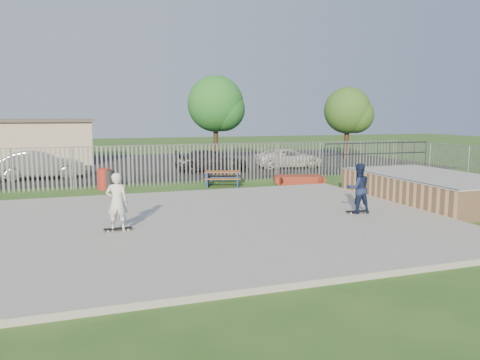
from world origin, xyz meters
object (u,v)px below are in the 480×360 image
object	(u,v)px
trash_bin_red	(104,179)
tree_mid	(216,104)
funbox	(299,180)
car_white	(289,158)
car_dark	(211,161)
tree_right	(347,111)
skater_white	(117,202)
picnic_table	(223,178)
trash_bin_grey	(108,180)
car_silver	(40,165)
skater_navy	(358,188)

from	to	relation	value
trash_bin_red	tree_mid	bearing A→B (deg)	51.86
funbox	car_white	xyz separation A→B (m)	(2.57, 6.74, 0.43)
car_white	tree_mid	xyz separation A→B (m)	(-3.47, 5.50, 3.65)
car_dark	tree_right	bearing A→B (deg)	-58.05
car_dark	car_white	xyz separation A→B (m)	(5.41, 0.29, -0.04)
skater_white	car_white	bearing A→B (deg)	-119.78
car_white	tree_mid	bearing A→B (deg)	40.20
picnic_table	trash_bin_grey	bearing A→B (deg)	-168.82
picnic_table	car_white	bearing A→B (deg)	62.36
picnic_table	trash_bin_red	world-z (taller)	trash_bin_red
picnic_table	trash_bin_grey	world-z (taller)	trash_bin_grey
funbox	car_silver	world-z (taller)	car_silver
tree_right	trash_bin_grey	bearing A→B (deg)	-151.79
car_silver	car_dark	xyz separation A→B (m)	(9.78, 0.30, -0.11)
car_dark	tree_mid	bearing A→B (deg)	-8.35
funbox	trash_bin_grey	size ratio (longest dim) A/B	2.56
skater_navy	skater_white	bearing A→B (deg)	6.48
car_white	tree_right	world-z (taller)	tree_right
tree_right	skater_white	size ratio (longest dim) A/B	3.36
funbox	trash_bin_grey	xyz separation A→B (m)	(-9.32, 1.24, 0.25)
trash_bin_grey	tree_mid	world-z (taller)	tree_mid
trash_bin_grey	skater_white	xyz separation A→B (m)	(-0.25, -8.98, 0.54)
trash_bin_red	car_dark	size ratio (longest dim) A/B	0.22
funbox	trash_bin_red	xyz separation A→B (m)	(-9.51, 1.29, 0.28)
tree_mid	skater_white	distance (m)	22.03
car_white	skater_white	size ratio (longest dim) A/B	2.64
funbox	skater_navy	distance (m)	8.04
picnic_table	car_dark	xyz separation A→B (m)	(1.06, 5.91, 0.30)
funbox	car_white	distance (m)	7.23
picnic_table	tree_right	xyz separation A→B (m)	(13.73, 10.97, 3.46)
car_dark	car_white	size ratio (longest dim) A/B	1.01
car_dark	skater_navy	xyz separation A→B (m)	(1.21, -14.28, 0.32)
trash_bin_grey	car_white	bearing A→B (deg)	24.82
funbox	skater_white	bearing A→B (deg)	-122.42
skater_navy	funbox	bearing A→B (deg)	-94.60
picnic_table	tree_right	bearing A→B (deg)	57.23
car_silver	tree_right	bearing A→B (deg)	-82.50
trash_bin_grey	car_dark	size ratio (longest dim) A/B	0.20
trash_bin_grey	skater_navy	world-z (taller)	skater_navy
trash_bin_grey	car_white	world-z (taller)	car_white
tree_right	skater_white	bearing A→B (deg)	-135.22
car_white	car_silver	bearing A→B (deg)	100.14
tree_mid	skater_white	xyz separation A→B (m)	(-8.67, -19.98, -3.30)
trash_bin_grey	car_silver	size ratio (longest dim) A/B	0.20
trash_bin_grey	tree_right	bearing A→B (deg)	28.21
trash_bin_red	trash_bin_grey	distance (m)	0.19
tree_mid	tree_right	world-z (taller)	tree_mid
picnic_table	tree_mid	xyz separation A→B (m)	(3.00, 11.70, 3.92)
car_silver	picnic_table	bearing A→B (deg)	-128.72
picnic_table	funbox	distance (m)	3.95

